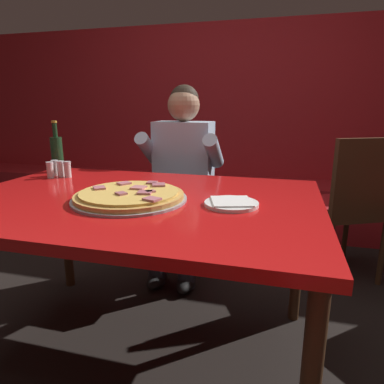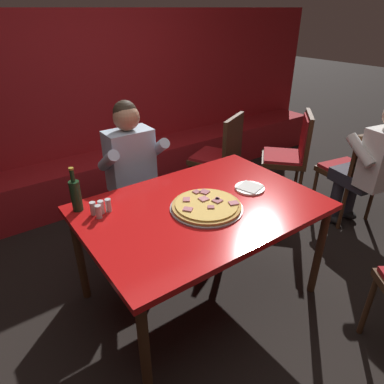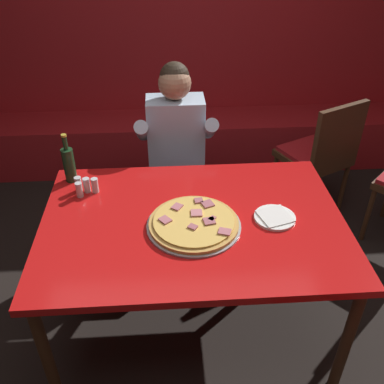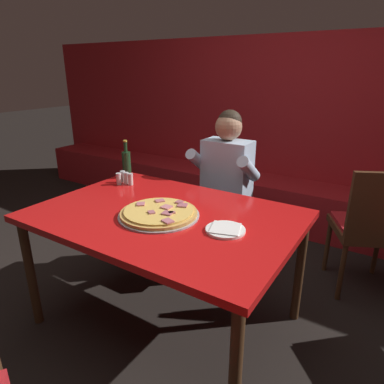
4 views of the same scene
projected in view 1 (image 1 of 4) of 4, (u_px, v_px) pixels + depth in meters
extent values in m
plane|color=black|center=(142.00, 352.00, 1.64)|extent=(24.00, 24.00, 0.00)
cube|color=#A3191E|center=(224.00, 125.00, 3.44)|extent=(6.80, 0.16, 1.90)
cube|color=#A3191E|center=(217.00, 202.00, 3.32)|extent=(6.46, 0.48, 0.46)
cylinder|color=#422816|center=(66.00, 232.00, 2.16)|extent=(0.06, 0.06, 0.73)
cylinder|color=#422816|center=(298.00, 257.00, 1.81)|extent=(0.06, 0.06, 0.73)
cube|color=red|center=(135.00, 202.00, 1.45)|extent=(1.53, 1.06, 0.04)
cylinder|color=#9E9EA3|center=(129.00, 199.00, 1.40)|extent=(0.47, 0.47, 0.01)
cylinder|color=#C69347|center=(129.00, 196.00, 1.39)|extent=(0.44, 0.44, 0.02)
cylinder|color=#E0B251|center=(129.00, 192.00, 1.39)|extent=(0.40, 0.40, 0.01)
cube|color=#A85B66|center=(159.00, 185.00, 1.48)|extent=(0.07, 0.07, 0.01)
cube|color=#B76670|center=(124.00, 183.00, 1.51)|extent=(0.07, 0.07, 0.01)
cube|color=#C6757A|center=(139.00, 188.00, 1.43)|extent=(0.06, 0.06, 0.01)
cube|color=#B76670|center=(152.00, 199.00, 1.26)|extent=(0.07, 0.06, 0.01)
cube|color=#A85B66|center=(145.00, 192.00, 1.35)|extent=(0.06, 0.06, 0.01)
cube|color=#A85B66|center=(121.00, 193.00, 1.34)|extent=(0.05, 0.05, 0.01)
cube|color=#A85B66|center=(152.00, 183.00, 1.52)|extent=(0.05, 0.05, 0.01)
cube|color=#B76670|center=(99.00, 188.00, 1.43)|extent=(0.07, 0.07, 0.01)
cube|color=#B76670|center=(150.00, 192.00, 1.37)|extent=(0.05, 0.05, 0.01)
cylinder|color=white|center=(231.00, 204.00, 1.32)|extent=(0.21, 0.21, 0.01)
cube|color=white|center=(231.00, 201.00, 1.32)|extent=(0.19, 0.19, 0.01)
cylinder|color=#19381E|center=(57.00, 155.00, 1.98)|extent=(0.07, 0.07, 0.20)
cylinder|color=#19381E|center=(55.00, 130.00, 1.94)|extent=(0.03, 0.03, 0.08)
cylinder|color=#B29933|center=(54.00, 122.00, 1.93)|extent=(0.03, 0.03, 0.01)
cylinder|color=silver|center=(55.00, 169.00, 1.87)|extent=(0.04, 0.04, 0.07)
cylinder|color=silver|center=(55.00, 172.00, 1.88)|extent=(0.03, 0.03, 0.04)
cylinder|color=silver|center=(54.00, 161.00, 1.86)|extent=(0.04, 0.04, 0.01)
cylinder|color=silver|center=(68.00, 171.00, 1.83)|extent=(0.04, 0.04, 0.07)
cylinder|color=#B23323|center=(68.00, 173.00, 1.84)|extent=(0.03, 0.03, 0.04)
cylinder|color=silver|center=(67.00, 163.00, 1.82)|extent=(0.04, 0.04, 0.01)
cylinder|color=silver|center=(61.00, 170.00, 1.85)|extent=(0.04, 0.04, 0.07)
cylinder|color=#28231E|center=(61.00, 173.00, 1.85)|extent=(0.03, 0.03, 0.04)
cylinder|color=silver|center=(60.00, 162.00, 1.84)|extent=(0.04, 0.04, 0.01)
cylinder|color=silver|center=(50.00, 171.00, 1.82)|extent=(0.04, 0.04, 0.07)
cylinder|color=#516B33|center=(51.00, 174.00, 1.82)|extent=(0.03, 0.03, 0.04)
cylinder|color=silver|center=(49.00, 163.00, 1.81)|extent=(0.04, 0.04, 0.01)
ellipsoid|color=black|center=(157.00, 278.00, 2.24)|extent=(0.11, 0.24, 0.09)
ellipsoid|color=black|center=(186.00, 282.00, 2.19)|extent=(0.11, 0.24, 0.09)
cylinder|color=#282833|center=(156.00, 252.00, 2.19)|extent=(0.11, 0.11, 0.43)
cylinder|color=#282833|center=(186.00, 256.00, 2.14)|extent=(0.11, 0.11, 0.43)
cube|color=#282833|center=(175.00, 207.00, 2.19)|extent=(0.34, 0.40, 0.12)
cube|color=silver|center=(184.00, 161.00, 2.31)|extent=(0.38, 0.22, 0.52)
cylinder|color=silver|center=(149.00, 149.00, 2.27)|extent=(0.09, 0.30, 0.25)
cylinder|color=silver|center=(214.00, 152.00, 2.16)|extent=(0.09, 0.30, 0.25)
sphere|color=tan|center=(184.00, 105.00, 2.22)|extent=(0.21, 0.21, 0.21)
sphere|color=#2D2319|center=(184.00, 100.00, 2.23)|extent=(0.19, 0.19, 0.19)
cylinder|color=#422816|center=(346.00, 232.00, 2.56)|extent=(0.04, 0.04, 0.44)
cylinder|color=#422816|center=(299.00, 236.00, 2.49)|extent=(0.04, 0.04, 0.44)
cylinder|color=#422816|center=(382.00, 253.00, 2.20)|extent=(0.04, 0.04, 0.44)
cylinder|color=#422816|center=(329.00, 258.00, 2.13)|extent=(0.04, 0.04, 0.44)
cube|color=#422816|center=(342.00, 209.00, 2.28)|extent=(0.59, 0.59, 0.05)
cube|color=#A3191E|center=(342.00, 204.00, 2.28)|extent=(0.54, 0.54, 0.03)
cube|color=#422816|center=(367.00, 178.00, 2.03)|extent=(0.41, 0.23, 0.47)
cube|color=#A3191E|center=(364.00, 177.00, 2.05)|extent=(0.33, 0.18, 0.39)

